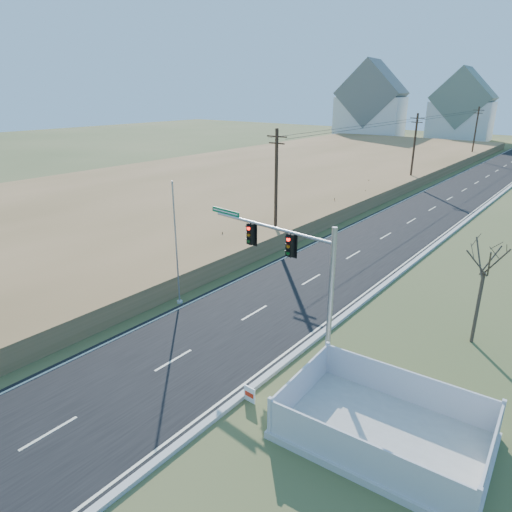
{
  "coord_description": "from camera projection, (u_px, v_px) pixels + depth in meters",
  "views": [
    {
      "loc": [
        14.06,
        -13.82,
        11.72
      ],
      "look_at": [
        0.03,
        4.1,
        3.4
      ],
      "focal_mm": 32.0,
      "sensor_mm": 36.0,
      "label": 1
    }
  ],
  "objects": [
    {
      "name": "utility_pole_far",
      "position": [
        475.0,
        132.0,
        80.02
      ],
      "size": [
        1.8,
        0.26,
        9.0
      ],
      "color": "#422D1E",
      "rests_on": "ground"
    },
    {
      "name": "ground",
      "position": [
        204.0,
        343.0,
        22.38
      ],
      "size": [
        260.0,
        260.0,
        0.0
      ],
      "primitive_type": "plane",
      "color": "#3E4D25",
      "rests_on": "ground"
    },
    {
      "name": "utility_pole_mid",
      "position": [
        414.0,
        149.0,
        57.83
      ],
      "size": [
        1.8,
        0.26,
        9.0
      ],
      "color": "#422D1E",
      "rests_on": "ground"
    },
    {
      "name": "condo_nnw",
      "position": [
        462.0,
        111.0,
        110.31
      ],
      "size": [
        14.93,
        11.17,
        17.03
      ],
      "rotation": [
        0.0,
        0.0,
        0.07
      ],
      "color": "silver",
      "rests_on": "ground"
    },
    {
      "name": "traffic_signal_mast",
      "position": [
        299.0,
        269.0,
        20.92
      ],
      "size": [
        7.95,
        1.06,
        6.35
      ],
      "rotation": [
        0.0,
        0.0,
        -0.1
      ],
      "color": "#9EA0A5",
      "rests_on": "ground"
    },
    {
      "name": "utility_pole_near",
      "position": [
        276.0,
        185.0,
        35.63
      ],
      "size": [
        1.8,
        0.26,
        9.0
      ],
      "color": "#422D1E",
      "rests_on": "ground"
    },
    {
      "name": "curb",
      "position": [
        508.0,
        189.0,
        56.94
      ],
      "size": [
        0.3,
        180.0,
        0.18
      ],
      "primitive_type": "cube",
      "color": "#B2AFA8",
      "rests_on": "ground"
    },
    {
      "name": "road",
      "position": [
        473.0,
        185.0,
        59.36
      ],
      "size": [
        8.0,
        180.0,
        0.06
      ],
      "primitive_type": "cube",
      "color": "black",
      "rests_on": "ground"
    },
    {
      "name": "open_sign",
      "position": [
        250.0,
        394.0,
        18.06
      ],
      "size": [
        0.55,
        0.09,
        0.68
      ],
      "rotation": [
        0.0,
        0.0,
        -0.05
      ],
      "color": "white",
      "rests_on": "ground"
    },
    {
      "name": "condo_nw",
      "position": [
        371.0,
        107.0,
        115.71
      ],
      "size": [
        17.69,
        13.38,
        19.05
      ],
      "rotation": [
        0.0,
        0.0,
        0.14
      ],
      "color": "silver",
      "rests_on": "ground"
    },
    {
      "name": "flagpole",
      "position": [
        177.0,
        257.0,
        25.66
      ],
      "size": [
        0.32,
        0.32,
        7.16
      ],
      "color": "#B7B5AD",
      "rests_on": "ground"
    },
    {
      "name": "bare_tree",
      "position": [
        487.0,
        256.0,
        21.0
      ],
      "size": [
        2.11,
        2.11,
        5.58
      ],
      "color": "#4C3F33",
      "rests_on": "ground"
    },
    {
      "name": "fence_enclosure",
      "position": [
        383.0,
        432.0,
        16.17
      ],
      "size": [
        7.27,
        5.18,
        1.61
      ],
      "rotation": [
        0.0,
        0.0,
        0.06
      ],
      "color": "#B7B5AD",
      "rests_on": "ground"
    },
    {
      "name": "reed_marsh",
      "position": [
        278.0,
        171.0,
        65.64
      ],
      "size": [
        38.0,
        110.0,
        1.3
      ],
      "primitive_type": "cube",
      "color": "#AA794C",
      "rests_on": "ground"
    }
  ]
}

